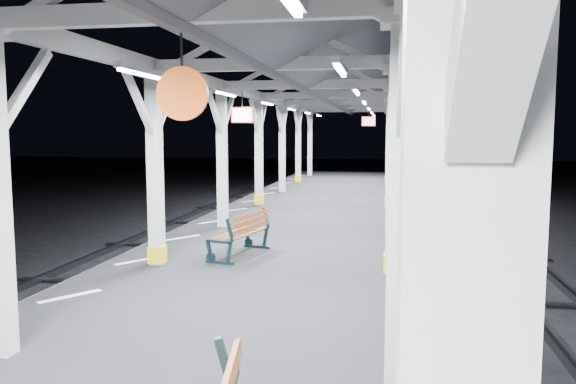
# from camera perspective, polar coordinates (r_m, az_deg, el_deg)

# --- Properties ---
(ground) EXTENTS (120.00, 120.00, 0.00)m
(ground) POSITION_cam_1_polar(r_m,az_deg,el_deg) (7.97, -4.84, -18.31)
(ground) COLOR black
(ground) RESTS_ON ground
(platform) EXTENTS (6.00, 50.00, 1.00)m
(platform) POSITION_cam_1_polar(r_m,az_deg,el_deg) (7.78, -4.87, -14.96)
(platform) COLOR black
(platform) RESTS_ON ground
(hazard_stripes_left) EXTENTS (1.00, 48.00, 0.01)m
(hazard_stripes_left) POSITION_cam_1_polar(r_m,az_deg,el_deg) (8.55, -21.25, -9.85)
(hazard_stripes_left) COLOR silver
(hazard_stripes_left) RESTS_ON platform
(hazard_stripes_right) EXTENTS (1.00, 48.00, 0.01)m
(hazard_stripes_right) POSITION_cam_1_polar(r_m,az_deg,el_deg) (7.40, 14.20, -12.10)
(hazard_stripes_right) COLOR silver
(hazard_stripes_right) RESTS_ON platform
(canopy) EXTENTS (5.40, 49.00, 4.65)m
(canopy) POSITION_cam_1_polar(r_m,az_deg,el_deg) (7.35, -5.19, 15.99)
(canopy) COLOR silver
(canopy) RESTS_ON platform
(bench_mid) EXTENTS (0.89, 1.61, 0.83)m
(bench_mid) POSITION_cam_1_polar(r_m,az_deg,el_deg) (10.42, -4.53, -4.13)
(bench_mid) COLOR #13262C
(bench_mid) RESTS_ON platform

